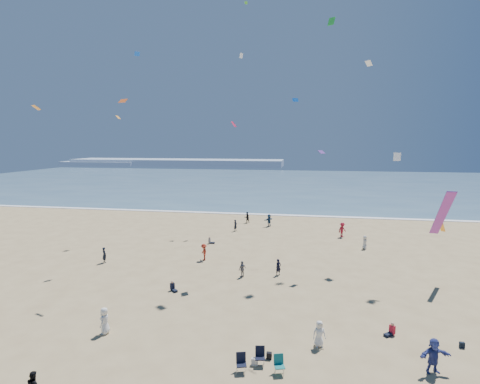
# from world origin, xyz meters

# --- Properties ---
(ground) EXTENTS (220.00, 220.00, 0.00)m
(ground) POSITION_xyz_m (0.00, 0.00, 0.00)
(ground) COLOR tan
(ground) RESTS_ON ground
(ocean) EXTENTS (220.00, 100.00, 0.06)m
(ocean) POSITION_xyz_m (0.00, 95.00, 0.03)
(ocean) COLOR #476B84
(ocean) RESTS_ON ground
(surf_line) EXTENTS (220.00, 1.20, 0.08)m
(surf_line) POSITION_xyz_m (0.00, 45.00, 0.04)
(surf_line) COLOR white
(surf_line) RESTS_ON ground
(headland_far) EXTENTS (110.00, 20.00, 3.20)m
(headland_far) POSITION_xyz_m (-60.00, 170.00, 1.60)
(headland_far) COLOR #7A8EA8
(headland_far) RESTS_ON ground
(headland_near) EXTENTS (40.00, 14.00, 2.00)m
(headland_near) POSITION_xyz_m (-100.00, 165.00, 1.00)
(headland_near) COLOR #7A8EA8
(headland_near) RESTS_ON ground
(standing_flyers) EXTENTS (28.07, 45.72, 1.89)m
(standing_flyers) POSITION_xyz_m (3.78, 18.53, 0.86)
(standing_flyers) COLOR black
(standing_flyers) RESTS_ON ground
(seated_group) EXTENTS (17.79, 32.30, 0.84)m
(seated_group) POSITION_xyz_m (3.67, 7.35, 0.42)
(seated_group) COLOR white
(seated_group) RESTS_ON ground
(chair_cluster) EXTENTS (2.74, 1.51, 1.00)m
(chair_cluster) POSITION_xyz_m (4.19, 1.81, 0.50)
(chair_cluster) COLOR black
(chair_cluster) RESTS_ON ground
(white_tote) EXTENTS (0.35, 0.20, 0.40)m
(white_tote) POSITION_xyz_m (3.82, 2.26, 0.20)
(white_tote) COLOR silver
(white_tote) RESTS_ON ground
(black_backpack) EXTENTS (0.30, 0.22, 0.38)m
(black_backpack) POSITION_xyz_m (4.55, 2.99, 0.19)
(black_backpack) COLOR black
(black_backpack) RESTS_ON ground
(navy_bag) EXTENTS (0.28, 0.18, 0.34)m
(navy_bag) POSITION_xyz_m (15.75, 6.13, 0.17)
(navy_bag) COLOR black
(navy_bag) RESTS_ON ground
(kites_aloft) EXTENTS (35.13, 44.80, 30.85)m
(kites_aloft) POSITION_xyz_m (9.74, 13.54, 13.55)
(kites_aloft) COLOR #6F2791
(kites_aloft) RESTS_ON ground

